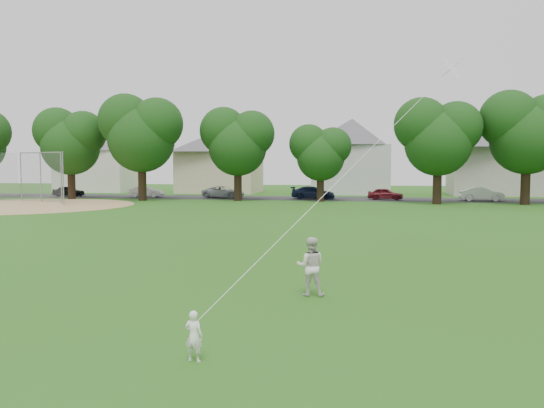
% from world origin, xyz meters
% --- Properties ---
extents(ground, '(160.00, 160.00, 0.00)m').
position_xyz_m(ground, '(0.00, 0.00, 0.00)').
color(ground, '#265413').
rests_on(ground, ground).
extents(street, '(90.00, 7.00, 0.01)m').
position_xyz_m(street, '(0.00, 42.00, 0.01)').
color(street, '#2D2D30').
rests_on(street, ground).
extents(dirt_infield, '(18.00, 18.00, 0.02)m').
position_xyz_m(dirt_infield, '(-26.00, 28.00, 0.01)').
color(dirt_infield, '#9E7F51').
rests_on(dirt_infield, ground).
extents(toddler, '(0.34, 0.25, 0.86)m').
position_xyz_m(toddler, '(-0.80, -2.70, 0.43)').
color(toddler, white).
rests_on(toddler, ground).
extents(older_boy, '(0.75, 0.60, 1.48)m').
position_xyz_m(older_boy, '(0.61, 2.14, 0.74)').
color(older_boy, silver).
rests_on(older_boy, ground).
extents(kite, '(3.29, 6.37, 14.33)m').
position_xyz_m(kite, '(2.03, 3.14, 3.67)').
color(kite, white).
rests_on(kite, ground).
extents(baseball_backstop, '(9.76, 4.19, 4.47)m').
position_xyz_m(baseball_backstop, '(-27.36, 31.99, 2.23)').
color(baseball_backstop, gray).
rests_on(baseball_backstop, ground).
extents(tree_row, '(81.41, 8.42, 11.08)m').
position_xyz_m(tree_row, '(2.75, 36.17, 6.41)').
color(tree_row, black).
rests_on(tree_row, ground).
extents(parked_cars, '(45.72, 2.53, 1.29)m').
position_xyz_m(parked_cars, '(-7.24, 41.00, 0.61)').
color(parked_cars, black).
rests_on(parked_cars, ground).
extents(house_row, '(77.53, 14.26, 10.34)m').
position_xyz_m(house_row, '(1.06, 52.00, 4.99)').
color(house_row, white).
rests_on(house_row, ground).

